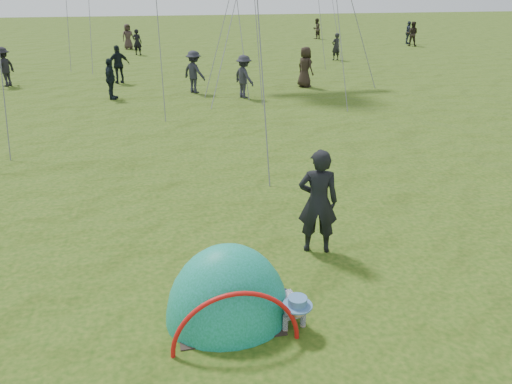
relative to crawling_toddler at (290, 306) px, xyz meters
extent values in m
plane|color=#1C3E0D|center=(0.36, -0.75, -0.29)|extent=(140.00, 140.00, 0.00)
ellipsoid|color=#09763C|center=(-0.85, 0.29, -0.29)|extent=(1.84, 1.53, 2.33)
imported|color=black|center=(1.00, 1.95, 0.67)|extent=(0.80, 0.62, 1.93)
imported|color=#272E3C|center=(17.62, 31.25, 0.55)|extent=(0.73, 1.07, 1.68)
imported|color=#21222B|center=(0.01, 16.29, 0.60)|extent=(1.26, 1.31, 1.79)
imported|color=black|center=(5.08, 16.57, 0.61)|extent=(0.91, 1.04, 1.80)
imported|color=black|center=(-2.65, 29.04, 0.53)|extent=(0.69, 0.57, 1.63)
imported|color=#342B23|center=(11.82, 36.15, 0.53)|extent=(1.01, 0.96, 1.64)
imported|color=black|center=(-3.31, 19.11, 0.59)|extent=(1.12, 0.77, 1.76)
imported|color=black|center=(-8.43, 19.43, 0.59)|extent=(1.12, 1.32, 1.77)
imported|color=black|center=(9.32, 24.31, 0.51)|extent=(0.67, 0.53, 1.60)
imported|color=black|center=(17.31, 30.04, 0.58)|extent=(1.07, 1.00, 1.74)
imported|color=black|center=(-3.45, 15.63, 0.54)|extent=(0.61, 1.03, 1.65)
imported|color=#26252E|center=(1.95, 14.85, 0.58)|extent=(1.08, 1.30, 1.74)
imported|color=#342725|center=(-3.36, 32.21, 0.57)|extent=(0.99, 0.83, 1.72)
camera|label=1|loc=(-1.62, -5.66, 4.25)|focal=35.00mm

